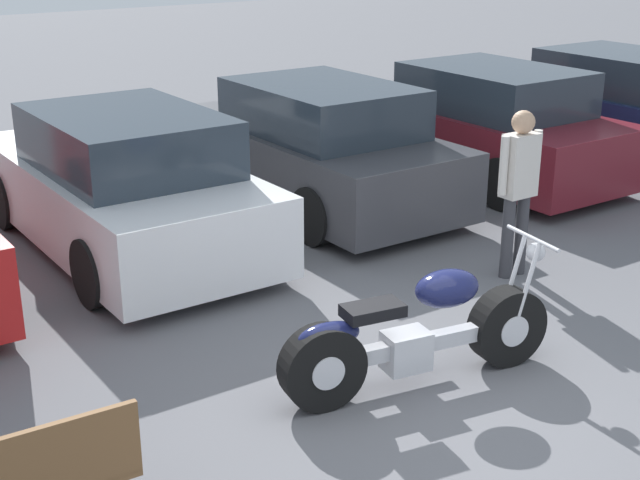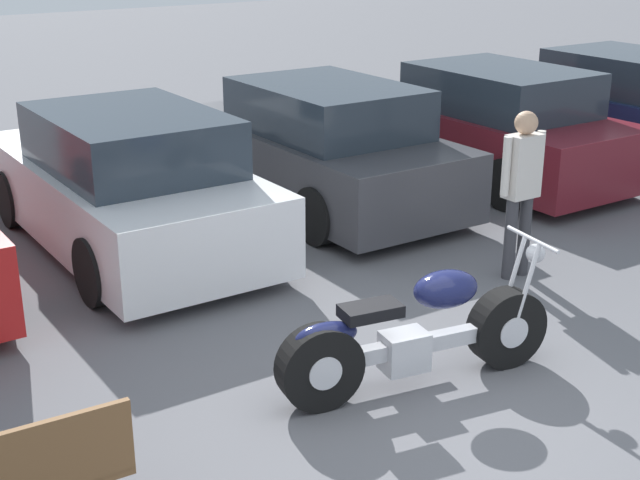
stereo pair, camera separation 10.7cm
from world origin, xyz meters
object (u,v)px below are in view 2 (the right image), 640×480
Objects in this scene: person_standing at (522,181)px; parked_car_white at (126,185)px; parked_car_dark_grey at (318,148)px; parked_car_navy at (619,106)px; motorcycle at (415,335)px; parked_car_maroon at (488,126)px.

parked_car_white is at bearing 134.46° from person_standing.
parked_car_navy is (5.13, -0.37, 0.00)m from parked_car_dark_grey.
motorcycle is at bearing -114.64° from parked_car_dark_grey.
parked_car_maroon is 2.57m from parked_car_navy.
motorcycle is 8.07m from parked_car_navy.
motorcycle is 4.68m from parked_car_dark_grey.
parked_car_maroon is at bearing -0.64° from parked_car_white.
parked_car_navy is (2.56, -0.10, 0.00)m from parked_car_maroon.
parked_car_white is at bearing 98.70° from motorcycle.
parked_car_dark_grey is at bearing 4.75° from parked_car_white.
parked_car_maroon is at bearing 51.03° from person_standing.
parked_car_maroon is 2.60× the size of person_standing.
parked_car_dark_grey is 2.60× the size of person_standing.
person_standing is (2.84, -2.89, 0.28)m from parked_car_white.
motorcycle is 2.56m from person_standing.
parked_car_white is 5.13m from parked_car_maroon.
parked_car_navy is 2.60× the size of person_standing.
parked_car_white is 7.69m from parked_car_navy.
parked_car_white is 1.00× the size of parked_car_maroon.
parked_car_dark_grey is (1.95, 4.24, 0.28)m from motorcycle.
parked_car_white is 2.60× the size of person_standing.
parked_car_white and parked_car_dark_grey have the same top height.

